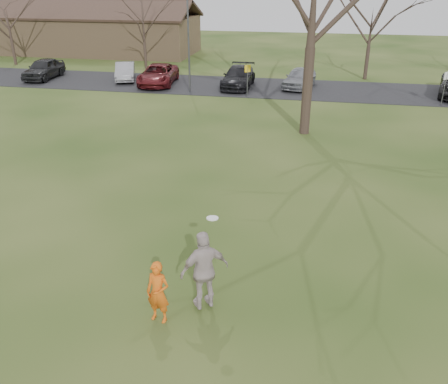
{
  "coord_description": "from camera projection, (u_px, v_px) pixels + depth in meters",
  "views": [
    {
      "loc": [
        2.47,
        -8.52,
        7.43
      ],
      "look_at": [
        0.0,
        4.0,
        1.5
      ],
      "focal_mm": 37.95,
      "sensor_mm": 36.0,
      "label": 1
    }
  ],
  "objects": [
    {
      "name": "parking_strip",
      "position": [
        281.0,
        88.0,
        33.38
      ],
      "size": [
        62.0,
        6.5,
        0.04
      ],
      "primitive_type": "cube",
      "color": "black",
      "rests_on": "ground"
    },
    {
      "name": "ground",
      "position": [
        191.0,
        320.0,
        11.14
      ],
      "size": [
        120.0,
        120.0,
        0.0
      ],
      "primitive_type": "plane",
      "color": "#1E380F",
      "rests_on": "ground"
    },
    {
      "name": "small_tree_row",
      "position": [
        348.0,
        25.0,
        35.48
      ],
      "size": [
        55.0,
        5.9,
        8.5
      ],
      "color": "#352821",
      "rests_on": "ground"
    },
    {
      "name": "sign_white",
      "position": [
        445.0,
        82.0,
        28.36
      ],
      "size": [
        0.35,
        0.35,
        2.08
      ],
      "color": "#47474C",
      "rests_on": "ground"
    },
    {
      "name": "car_1",
      "position": [
        125.0,
        71.0,
        35.57
      ],
      "size": [
        2.57,
        4.11,
        1.28
      ],
      "primitive_type": "imported",
      "rotation": [
        0.0,
        0.0,
        0.34
      ],
      "color": "gray",
      "rests_on": "parking_strip"
    },
    {
      "name": "car_2",
      "position": [
        158.0,
        75.0,
        34.15
      ],
      "size": [
        2.88,
        5.29,
        1.41
      ],
      "primitive_type": "imported",
      "rotation": [
        0.0,
        0.0,
        0.11
      ],
      "color": "#581418",
      "rests_on": "parking_strip"
    },
    {
      "name": "sign_yellow",
      "position": [
        248.0,
        75.0,
        30.46
      ],
      "size": [
        0.35,
        0.35,
        2.08
      ],
      "color": "#47474C",
      "rests_on": "ground"
    },
    {
      "name": "building",
      "position": [
        95.0,
        33.0,
        47.65
      ],
      "size": [
        20.6,
        8.5,
        5.14
      ],
      "color": "#8C6D4C",
      "rests_on": "ground"
    },
    {
      "name": "car_0",
      "position": [
        44.0,
        69.0,
        35.99
      ],
      "size": [
        1.97,
        4.48,
        1.5
      ],
      "primitive_type": "imported",
      "rotation": [
        0.0,
        0.0,
        0.05
      ],
      "color": "black",
      "rests_on": "parking_strip"
    },
    {
      "name": "car_3",
      "position": [
        238.0,
        77.0,
        33.39
      ],
      "size": [
        1.99,
        4.86,
        1.41
      ],
      "primitive_type": "imported",
      "rotation": [
        0.0,
        0.0,
        0.0
      ],
      "color": "black",
      "rests_on": "parking_strip"
    },
    {
      "name": "catching_play",
      "position": [
        205.0,
        270.0,
        11.08
      ],
      "size": [
        1.26,
        1.08,
        2.41
      ],
      "color": "#B4A4A2",
      "rests_on": "ground"
    },
    {
      "name": "lamp_post",
      "position": [
        188.0,
        32.0,
        30.55
      ],
      "size": [
        0.34,
        0.34,
        6.27
      ],
      "color": "#47474C",
      "rests_on": "ground"
    },
    {
      "name": "player_defender",
      "position": [
        158.0,
        292.0,
        10.83
      ],
      "size": [
        0.62,
        0.46,
        1.55
      ],
      "primitive_type": "imported",
      "rotation": [
        0.0,
        0.0,
        -0.16
      ],
      "color": "#DB5A12",
      "rests_on": "ground"
    },
    {
      "name": "car_4",
      "position": [
        299.0,
        78.0,
        33.18
      ],
      "size": [
        2.54,
        4.34,
        1.39
      ],
      "primitive_type": "imported",
      "rotation": [
        0.0,
        0.0,
        -0.23
      ],
      "color": "gray",
      "rests_on": "parking_strip"
    }
  ]
}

